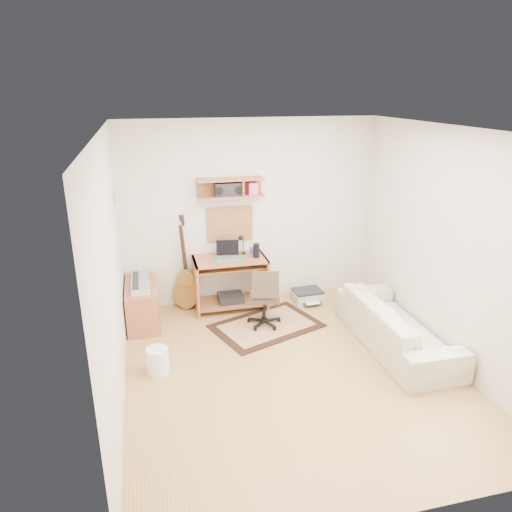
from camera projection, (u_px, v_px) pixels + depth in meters
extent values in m
cube|color=tan|center=(291.00, 370.00, 5.26)|extent=(3.60, 4.00, 0.01)
cube|color=white|center=(298.00, 129.00, 4.38)|extent=(3.60, 4.00, 0.01)
cube|color=beige|center=(250.00, 213.00, 6.65)|extent=(3.60, 0.01, 2.60)
cube|color=beige|center=(111.00, 277.00, 4.42)|extent=(0.01, 4.00, 2.60)
cube|color=beige|center=(450.00, 248.00, 5.22)|extent=(0.01, 4.00, 2.60)
cube|color=#A75D3A|center=(231.00, 188.00, 6.33)|extent=(0.90, 0.25, 0.26)
cube|color=tan|center=(230.00, 224.00, 6.61)|extent=(0.64, 0.03, 0.49)
cube|color=#4C8CBF|center=(115.00, 198.00, 5.65)|extent=(0.02, 0.20, 0.15)
cylinder|color=black|center=(256.00, 251.00, 6.50)|extent=(0.09, 0.09, 0.20)
cylinder|color=#324697|center=(252.00, 251.00, 6.65)|extent=(0.07, 0.07, 0.10)
cube|color=black|center=(228.00, 189.00, 6.32)|extent=(0.36, 0.16, 0.18)
cube|color=#CFB68B|center=(267.00, 326.00, 6.22)|extent=(1.57, 1.30, 0.02)
cube|color=#A75D3A|center=(142.00, 304.00, 6.23)|extent=(0.40, 0.90, 0.55)
cube|color=#B2B5BA|center=(140.00, 282.00, 6.13)|extent=(0.23, 0.73, 0.06)
cylinder|color=white|center=(158.00, 361.00, 5.17)|extent=(0.25, 0.25, 0.29)
cube|color=#A5A8AA|center=(307.00, 295.00, 6.94)|extent=(0.44, 0.35, 0.16)
imported|color=#BBB394|center=(397.00, 318.00, 5.63)|extent=(0.56, 1.92, 0.75)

